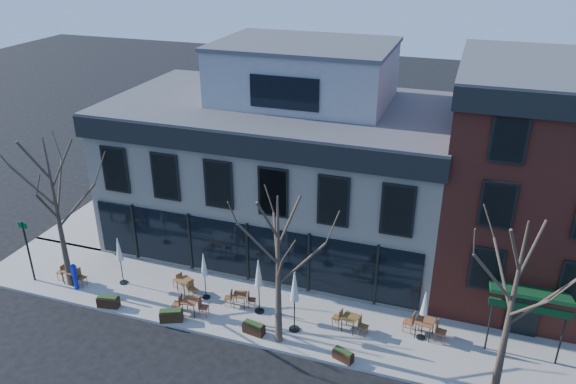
% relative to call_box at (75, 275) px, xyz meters
% --- Properties ---
extents(ground, '(120.00, 120.00, 0.00)m').
position_rel_call_box_xyz_m(ground, '(7.94, 3.46, -0.93)').
color(ground, black).
rests_on(ground, ground).
extents(sidewalk_front, '(33.50, 4.70, 0.15)m').
position_rel_call_box_xyz_m(sidewalk_front, '(11.19, 1.31, -0.86)').
color(sidewalk_front, gray).
rests_on(sidewalk_front, ground).
extents(sidewalk_side, '(4.50, 12.00, 0.15)m').
position_rel_call_box_xyz_m(sidewalk_side, '(-3.31, 9.46, -0.86)').
color(sidewalk_side, gray).
rests_on(sidewalk_side, ground).
extents(corner_building, '(18.39, 10.39, 11.10)m').
position_rel_call_box_xyz_m(corner_building, '(8.02, 8.53, 3.79)').
color(corner_building, silver).
rests_on(corner_building, ground).
extents(red_brick_building, '(8.20, 11.78, 11.18)m').
position_rel_call_box_xyz_m(red_brick_building, '(20.94, 8.44, 4.70)').
color(red_brick_building, brown).
rests_on(red_brick_building, ground).
extents(tree_corner, '(3.93, 3.98, 7.92)m').
position_rel_call_box_xyz_m(tree_corner, '(-0.54, 0.25, 3.31)').
color(tree_corner, '#382B21').
rests_on(tree_corner, sidewalk_front).
extents(tree_mid, '(3.50, 3.55, 7.04)m').
position_rel_call_box_xyz_m(tree_mid, '(10.96, -0.45, 2.86)').
color(tree_mid, '#382B21').
rests_on(tree_mid, sidewalk_front).
extents(tree_right, '(3.72, 3.77, 7.48)m').
position_rel_call_box_xyz_m(tree_right, '(19.96, -0.45, 3.09)').
color(tree_right, '#382B21').
rests_on(tree_right, sidewalk_front).
extents(sign_pole, '(0.50, 0.10, 3.40)m').
position_rel_call_box_xyz_m(sign_pole, '(-2.56, -0.04, 1.14)').
color(sign_pole, black).
rests_on(sign_pole, sidewalk_front).
extents(call_box, '(0.29, 0.29, 1.48)m').
position_rel_call_box_xyz_m(call_box, '(0.00, 0.00, 0.00)').
color(call_box, '#0C199C').
rests_on(call_box, sidewalk_front).
extents(cafe_set_0, '(1.79, 0.77, 0.93)m').
position_rel_call_box_xyz_m(cafe_set_0, '(-0.56, 0.39, -0.31)').
color(cafe_set_0, brown).
rests_on(cafe_set_0, sidewalk_front).
extents(cafe_set_1, '(1.70, 1.07, 0.88)m').
position_rel_call_box_xyz_m(cafe_set_1, '(5.33, 1.49, -0.33)').
color(cafe_set_1, brown).
rests_on(cafe_set_1, sidewalk_front).
extents(cafe_set_2, '(1.80, 0.79, 0.93)m').
position_rel_call_box_xyz_m(cafe_set_2, '(6.39, 0.03, -0.30)').
color(cafe_set_2, brown).
rests_on(cafe_set_2, sidewalk_front).
extents(cafe_set_3, '(1.58, 0.72, 0.81)m').
position_rel_call_box_xyz_m(cafe_set_3, '(8.36, 1.33, -0.37)').
color(cafe_set_3, brown).
rests_on(cafe_set_3, sidewalk_front).
extents(cafe_set_4, '(1.77, 0.82, 0.91)m').
position_rel_call_box_xyz_m(cafe_set_4, '(13.74, 1.24, -0.32)').
color(cafe_set_4, brown).
rests_on(cafe_set_4, sidewalk_front).
extents(cafe_set_5, '(1.99, 0.90, 1.02)m').
position_rel_call_box_xyz_m(cafe_set_5, '(16.94, 1.90, -0.26)').
color(cafe_set_5, brown).
rests_on(cafe_set_5, sidewalk_front).
extents(umbrella_0, '(0.42, 0.42, 2.61)m').
position_rel_call_box_xyz_m(umbrella_0, '(1.94, 1.19, 1.06)').
color(umbrella_0, black).
rests_on(umbrella_0, sidewalk_front).
extents(umbrella_1, '(0.40, 0.40, 2.51)m').
position_rel_call_box_xyz_m(umbrella_1, '(6.51, 1.39, 0.99)').
color(umbrella_1, black).
rests_on(umbrella_1, sidewalk_front).
extents(umbrella_2, '(0.46, 0.46, 2.85)m').
position_rel_call_box_xyz_m(umbrella_2, '(9.40, 1.19, 1.23)').
color(umbrella_2, black).
rests_on(umbrella_2, sidewalk_front).
extents(umbrella_3, '(0.49, 0.49, 3.09)m').
position_rel_call_box_xyz_m(umbrella_3, '(11.37, 0.47, 1.40)').
color(umbrella_3, black).
rests_on(umbrella_3, sidewalk_front).
extents(umbrella_4, '(0.39, 0.39, 2.46)m').
position_rel_call_box_xyz_m(umbrella_4, '(16.84, 1.72, 0.95)').
color(umbrella_4, black).
rests_on(umbrella_4, sidewalk_front).
extents(planter_0, '(1.09, 0.58, 0.58)m').
position_rel_call_box_xyz_m(planter_0, '(2.41, -0.74, -0.50)').
color(planter_0, '#311D10').
rests_on(planter_0, sidewalk_front).
extents(planter_1, '(1.13, 0.79, 0.59)m').
position_rel_call_box_xyz_m(planter_1, '(5.80, -0.73, -0.49)').
color(planter_1, '#322110').
rests_on(planter_1, sidewalk_front).
extents(planter_2, '(1.04, 0.55, 0.56)m').
position_rel_call_box_xyz_m(planter_2, '(9.73, -0.35, -0.51)').
color(planter_2, black).
rests_on(planter_2, sidewalk_front).
extents(planter_3, '(0.95, 0.63, 0.50)m').
position_rel_call_box_xyz_m(planter_3, '(13.91, -0.74, -0.54)').
color(planter_3, black).
rests_on(planter_3, sidewalk_front).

